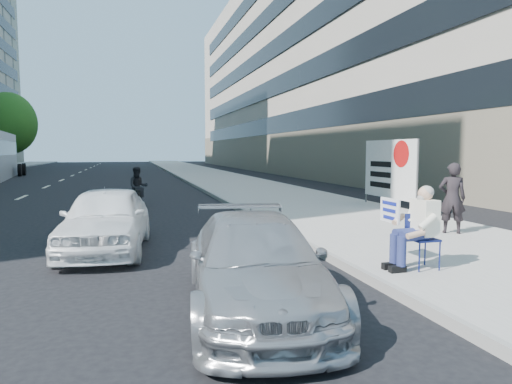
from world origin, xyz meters
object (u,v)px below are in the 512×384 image
object	(u,v)px
seated_protester	(416,223)
protest_banner	(389,169)
pedestrian_woman	(452,198)
parked_sedan	(255,263)
motorcycle	(138,189)
white_sedan_near	(106,219)

from	to	relation	value
seated_protester	protest_banner	distance (m)	8.10
pedestrian_woman	protest_banner	world-z (taller)	protest_banner
pedestrian_woman	parked_sedan	xyz separation A→B (m)	(-5.44, -3.16, -0.36)
pedestrian_woman	motorcycle	world-z (taller)	pedestrian_woman
pedestrian_woman	motorcycle	xyz separation A→B (m)	(-6.67, 8.24, -0.30)
white_sedan_near	motorcycle	xyz separation A→B (m)	(0.74, 7.40, -0.01)
protest_banner	motorcycle	size ratio (longest dim) A/B	1.49
parked_sedan	motorcycle	bearing A→B (deg)	103.72
pedestrian_woman	protest_banner	xyz separation A→B (m)	(1.24, 4.60, 0.46)
white_sedan_near	seated_protester	bearing A→B (deg)	-29.14
pedestrian_woman	motorcycle	distance (m)	10.61
pedestrian_woman	white_sedan_near	world-z (taller)	pedestrian_woman
seated_protester	parked_sedan	distance (m)	2.88
seated_protester	protest_banner	xyz separation A→B (m)	(3.89, 7.08, 0.53)
seated_protester	parked_sedan	size ratio (longest dim) A/B	0.33
pedestrian_woman	white_sedan_near	xyz separation A→B (m)	(-7.41, 0.84, -0.29)
white_sedan_near	motorcycle	world-z (taller)	motorcycle
protest_banner	white_sedan_near	world-z (taller)	protest_banner
seated_protester	protest_banner	bearing A→B (deg)	61.22
seated_protester	white_sedan_near	world-z (taller)	seated_protester
motorcycle	parked_sedan	bearing A→B (deg)	-89.16
motorcycle	pedestrian_woman	bearing A→B (deg)	-56.33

